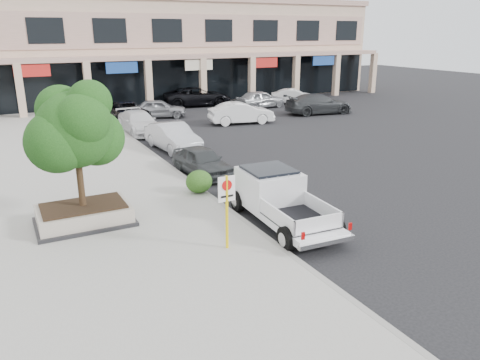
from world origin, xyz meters
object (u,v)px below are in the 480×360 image
(planter, at_px, (84,215))
(lot_car_c, at_px, (319,104))
(planter_tree, at_px, (78,129))
(lot_car_b, at_px, (241,113))
(lot_car_d, at_px, (198,96))
(curb_car_c, at_px, (139,122))
(no_parking_sign, at_px, (227,202))
(lot_car_a, at_px, (159,108))
(lot_car_e, at_px, (260,99))
(curb_car_d, at_px, (128,112))
(curb_car_a, at_px, (202,161))
(lot_car_f, at_px, (294,96))
(pickup_truck, at_px, (283,200))
(curb_car_b, at_px, (173,137))

(planter, height_order, lot_car_c, lot_car_c)
(planter_tree, xyz_separation_m, lot_car_b, (13.40, 14.17, -2.64))
(lot_car_d, bearing_deg, curb_car_c, 147.53)
(planter, distance_m, no_parking_sign, 5.43)
(curb_car_c, bearing_deg, lot_car_c, 0.67)
(lot_car_a, bearing_deg, lot_car_c, -90.01)
(planter_tree, relative_size, no_parking_sign, 1.74)
(lot_car_c, bearing_deg, lot_car_e, 37.74)
(planter, height_order, planter_tree, planter_tree)
(curb_car_d, xyz_separation_m, lot_car_c, (14.70, -3.82, 0.09))
(curb_car_c, distance_m, curb_car_d, 4.53)
(no_parking_sign, distance_m, curb_car_a, 8.26)
(lot_car_c, relative_size, lot_car_f, 1.34)
(pickup_truck, distance_m, lot_car_b, 18.70)
(planter_tree, distance_m, curb_car_d, 20.07)
(planter, relative_size, pickup_truck, 0.57)
(planter, xyz_separation_m, curb_car_a, (6.01, 3.85, 0.19))
(planter_tree, bearing_deg, curb_car_d, 71.59)
(no_parking_sign, xyz_separation_m, curb_car_a, (2.49, 7.81, -0.97))
(no_parking_sign, xyz_separation_m, lot_car_f, (18.77, 24.59, -0.95))
(no_parking_sign, height_order, curb_car_c, no_parking_sign)
(lot_car_e, relative_size, lot_car_f, 1.09)
(curb_car_b, bearing_deg, lot_car_b, 31.69)
(planter_tree, bearing_deg, lot_car_c, 35.65)
(lot_car_a, xyz_separation_m, lot_car_e, (9.39, 0.53, 0.06))
(lot_car_e, bearing_deg, no_parking_sign, 140.92)
(pickup_truck, height_order, lot_car_c, pickup_truck)
(lot_car_c, distance_m, lot_car_d, 11.07)
(no_parking_sign, height_order, lot_car_c, no_parking_sign)
(pickup_truck, xyz_separation_m, lot_car_b, (7.34, 17.20, -0.12))
(lot_car_d, bearing_deg, curb_car_a, 166.71)
(curb_car_a, bearing_deg, no_parking_sign, -113.82)
(lot_car_a, bearing_deg, curb_car_b, -174.43)
(curb_car_b, height_order, lot_car_b, lot_car_b)
(curb_car_b, height_order, lot_car_c, lot_car_c)
(lot_car_a, xyz_separation_m, lot_car_f, (13.32, 1.17, -0.03))
(curb_car_a, distance_m, lot_car_f, 23.38)
(curb_car_c, height_order, lot_car_b, lot_car_b)
(planter, distance_m, lot_car_b, 19.71)
(pickup_truck, distance_m, lot_car_f, 28.49)
(curb_car_a, xyz_separation_m, lot_car_b, (7.52, 10.48, 0.11))
(planter, bearing_deg, planter_tree, 48.97)
(lot_car_d, distance_m, lot_car_f, 8.87)
(pickup_truck, height_order, lot_car_d, pickup_truck)
(lot_car_d, bearing_deg, planter, 158.02)
(curb_car_a, height_order, curb_car_d, curb_car_d)
(pickup_truck, relative_size, curb_car_b, 1.21)
(curb_car_c, height_order, lot_car_c, lot_car_c)
(curb_car_a, xyz_separation_m, curb_car_c, (-0.01, 10.65, 0.05))
(lot_car_f, bearing_deg, lot_car_a, 124.44)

